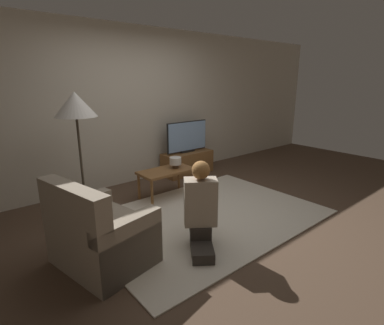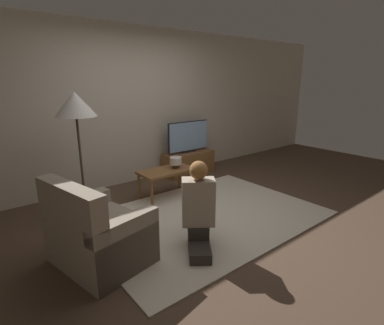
{
  "view_description": "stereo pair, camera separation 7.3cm",
  "coord_description": "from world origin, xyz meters",
  "px_view_note": "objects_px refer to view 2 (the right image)",
  "views": [
    {
      "loc": [
        -2.45,
        -2.65,
        1.75
      ],
      "look_at": [
        0.23,
        0.57,
        0.58
      ],
      "focal_mm": 28.0,
      "sensor_mm": 36.0,
      "label": 1
    },
    {
      "loc": [
        -2.4,
        -2.7,
        1.75
      ],
      "look_at": [
        0.23,
        0.57,
        0.58
      ],
      "focal_mm": 28.0,
      "sensor_mm": 36.0,
      "label": 2
    }
  ],
  "objects_px": {
    "armchair": "(98,235)",
    "table_lamp": "(176,162)",
    "coffee_table": "(166,173)",
    "person_kneeling": "(198,206)",
    "tv": "(188,137)",
    "floor_lamp": "(76,109)"
  },
  "relations": [
    {
      "from": "armchair",
      "to": "table_lamp",
      "type": "height_order",
      "value": "armchair"
    },
    {
      "from": "coffee_table",
      "to": "person_kneeling",
      "type": "height_order",
      "value": "person_kneeling"
    },
    {
      "from": "tv",
      "to": "coffee_table",
      "type": "xyz_separation_m",
      "value": [
        -1.0,
        -0.73,
        -0.34
      ]
    },
    {
      "from": "coffee_table",
      "to": "table_lamp",
      "type": "relative_size",
      "value": 4.6
    },
    {
      "from": "armchair",
      "to": "table_lamp",
      "type": "bearing_deg",
      "value": -70.56
    },
    {
      "from": "person_kneeling",
      "to": "tv",
      "type": "bearing_deg",
      "value": -89.96
    },
    {
      "from": "armchair",
      "to": "person_kneeling",
      "type": "xyz_separation_m",
      "value": [
        0.95,
        -0.38,
        0.18
      ]
    },
    {
      "from": "floor_lamp",
      "to": "armchair",
      "type": "bearing_deg",
      "value": -103.68
    },
    {
      "from": "tv",
      "to": "armchair",
      "type": "distance_m",
      "value": 3.06
    },
    {
      "from": "tv",
      "to": "armchair",
      "type": "xyz_separation_m",
      "value": [
        -2.48,
        -1.75,
        -0.42
      ]
    },
    {
      "from": "armchair",
      "to": "person_kneeling",
      "type": "relative_size",
      "value": 1.08
    },
    {
      "from": "floor_lamp",
      "to": "armchair",
      "type": "xyz_separation_m",
      "value": [
        -0.27,
        -1.12,
        -1.11
      ]
    },
    {
      "from": "coffee_table",
      "to": "person_kneeling",
      "type": "xyz_separation_m",
      "value": [
        -0.54,
        -1.4,
        0.1
      ]
    },
    {
      "from": "person_kneeling",
      "to": "table_lamp",
      "type": "distance_m",
      "value": 1.56
    },
    {
      "from": "tv",
      "to": "floor_lamp",
      "type": "distance_m",
      "value": 2.4
    },
    {
      "from": "coffee_table",
      "to": "floor_lamp",
      "type": "height_order",
      "value": "floor_lamp"
    },
    {
      "from": "coffee_table",
      "to": "tv",
      "type": "bearing_deg",
      "value": 36.24
    },
    {
      "from": "coffee_table",
      "to": "table_lamp",
      "type": "height_order",
      "value": "table_lamp"
    },
    {
      "from": "tv",
      "to": "coffee_table",
      "type": "bearing_deg",
      "value": -143.76
    },
    {
      "from": "person_kneeling",
      "to": "table_lamp",
      "type": "bearing_deg",
      "value": -81.2
    },
    {
      "from": "tv",
      "to": "table_lamp",
      "type": "relative_size",
      "value": 4.99
    },
    {
      "from": "person_kneeling",
      "to": "table_lamp",
      "type": "xyz_separation_m",
      "value": [
        0.71,
        1.39,
        0.06
      ]
    }
  ]
}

